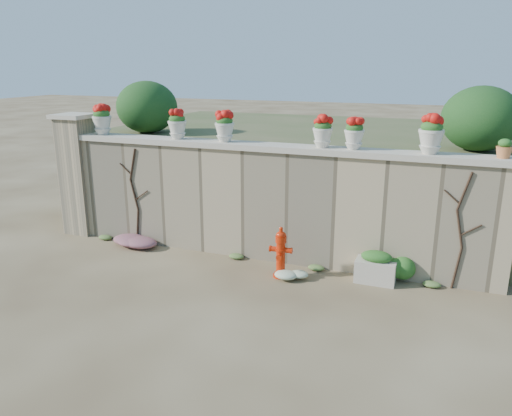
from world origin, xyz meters
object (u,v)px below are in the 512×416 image
at_px(urn_pot_0, 102,120).
at_px(terracotta_pot, 504,149).
at_px(fire_hydrant, 281,252).
at_px(planter_box, 376,268).

bearing_deg(urn_pot_0, terracotta_pot, 0.00).
xyz_separation_m(fire_hydrant, urn_pot_0, (-3.97, 0.77, 1.95)).
height_order(planter_box, terracotta_pot, terracotta_pot).
distance_m(planter_box, terracotta_pot, 2.63).
height_order(planter_box, urn_pot_0, urn_pot_0).
relative_size(urn_pot_0, terracotta_pot, 2.09).
height_order(fire_hydrant, planter_box, fire_hydrant).
xyz_separation_m(fire_hydrant, planter_box, (1.52, 0.36, -0.19)).
bearing_deg(planter_box, terracotta_pot, 13.93).
distance_m(planter_box, urn_pot_0, 5.90).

